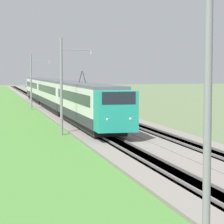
# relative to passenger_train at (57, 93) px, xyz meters

# --- Properties ---
(ballast_main) EXTENTS (240.00, 4.40, 0.30)m
(ballast_main) POSITION_rel_passenger_train_xyz_m (-10.61, 0.00, -2.28)
(ballast_main) COLOR gray
(ballast_main) RESTS_ON ground
(ballast_adjacent) EXTENTS (240.00, 4.40, 0.30)m
(ballast_adjacent) POSITION_rel_passenger_train_xyz_m (-10.61, -4.46, -2.28)
(ballast_adjacent) COLOR gray
(ballast_adjacent) RESTS_ON ground
(track_main) EXTENTS (240.00, 1.57, 0.45)m
(track_main) POSITION_rel_passenger_train_xyz_m (-10.61, 0.00, -2.27)
(track_main) COLOR #4C4238
(track_main) RESTS_ON ground
(track_adjacent) EXTENTS (240.00, 1.57, 0.45)m
(track_adjacent) POSITION_rel_passenger_train_xyz_m (-10.61, -4.46, -2.27)
(track_adjacent) COLOR #4C4238
(track_adjacent) RESTS_ON ground
(grass_verge) EXTENTS (240.00, 9.23, 0.12)m
(grass_verge) POSITION_rel_passenger_train_xyz_m (-10.61, 6.19, -2.37)
(grass_verge) COLOR #4C8438
(grass_verge) RESTS_ON ground
(passenger_train) EXTENTS (62.17, 2.95, 5.17)m
(passenger_train) POSITION_rel_passenger_train_xyz_m (0.00, 0.00, 0.00)
(passenger_train) COLOR teal
(passenger_train) RESTS_ON ground
(catenary_mast_near) EXTENTS (0.22, 2.56, 8.02)m
(catenary_mast_near) POSITION_rel_passenger_train_xyz_m (-52.57, 2.85, 1.72)
(catenary_mast_near) COLOR slate
(catenary_mast_near) RESTS_ON ground
(catenary_mast_mid) EXTENTS (0.22, 2.56, 7.77)m
(catenary_mast_mid) POSITION_rel_passenger_train_xyz_m (-24.29, 2.85, 1.59)
(catenary_mast_mid) COLOR slate
(catenary_mast_mid) RESTS_ON ground
(catenary_mast_far) EXTENTS (0.22, 2.56, 7.45)m
(catenary_mast_far) POSITION_rel_passenger_train_xyz_m (4.00, 2.85, 1.43)
(catenary_mast_far) COLOR slate
(catenary_mast_far) RESTS_ON ground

